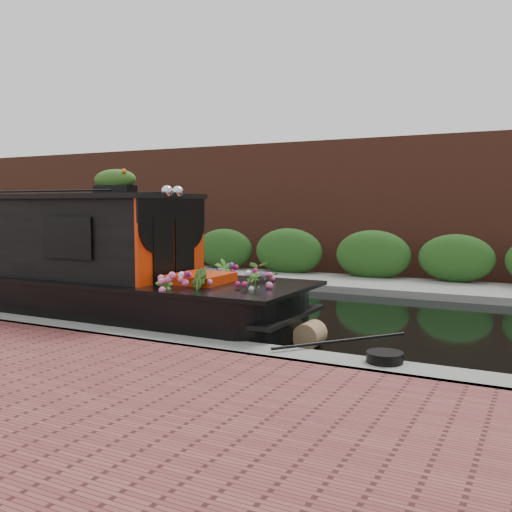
% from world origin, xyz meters
% --- Properties ---
extents(ground, '(80.00, 80.00, 0.00)m').
position_xyz_m(ground, '(0.00, 0.00, 0.00)').
color(ground, black).
rests_on(ground, ground).
extents(near_bank_coping, '(40.00, 0.60, 0.50)m').
position_xyz_m(near_bank_coping, '(0.00, -3.30, 0.00)').
color(near_bank_coping, slate).
rests_on(near_bank_coping, ground).
extents(far_bank_path, '(40.00, 2.40, 0.34)m').
position_xyz_m(far_bank_path, '(0.00, 4.20, 0.00)').
color(far_bank_path, gray).
rests_on(far_bank_path, ground).
extents(far_hedge, '(40.00, 1.10, 2.80)m').
position_xyz_m(far_hedge, '(0.00, 5.10, 0.00)').
color(far_hedge, '#24511B').
rests_on(far_hedge, ground).
extents(far_brick_wall, '(40.00, 1.00, 8.00)m').
position_xyz_m(far_brick_wall, '(0.00, 7.20, 0.00)').
color(far_brick_wall, brown).
rests_on(far_brick_wall, ground).
extents(rope_fender, '(0.38, 0.43, 0.38)m').
position_xyz_m(rope_fender, '(3.49, -2.03, 0.19)').
color(rope_fender, olive).
rests_on(rope_fender, ground).
extents(coiled_mooring_rope, '(0.43, 0.43, 0.12)m').
position_xyz_m(coiled_mooring_rope, '(4.87, -3.16, 0.31)').
color(coiled_mooring_rope, black).
rests_on(coiled_mooring_rope, near_bank_coping).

